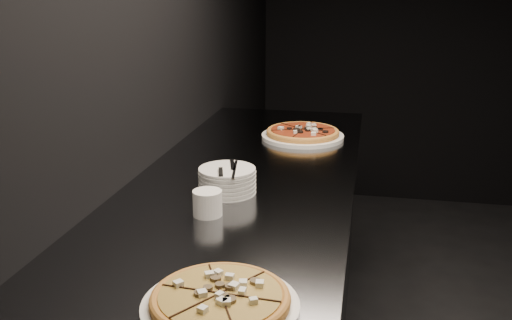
% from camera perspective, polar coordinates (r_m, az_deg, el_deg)
% --- Properties ---
extents(wall_left, '(0.02, 5.00, 2.80)m').
position_cam_1_polar(wall_left, '(1.86, -13.47, 12.00)').
color(wall_left, black).
rests_on(wall_left, floor).
extents(counter, '(0.74, 2.44, 0.92)m').
position_cam_1_polar(counter, '(2.05, -1.75, -15.10)').
color(counter, '#5C5D63').
rests_on(counter, floor).
extents(pizza_mushroom, '(0.32, 0.32, 0.04)m').
position_cam_1_polar(pizza_mushroom, '(1.19, -3.58, -13.87)').
color(pizza_mushroom, white).
rests_on(pizza_mushroom, counter).
extents(pizza_tomato, '(0.40, 0.40, 0.04)m').
position_cam_1_polar(pizza_tomato, '(2.45, 4.69, 2.67)').
color(pizza_tomato, white).
rests_on(pizza_tomato, counter).
extents(plate_stack, '(0.18, 0.18, 0.08)m').
position_cam_1_polar(plate_stack, '(1.80, -2.90, -2.05)').
color(plate_stack, white).
rests_on(plate_stack, counter).
extents(cutlery, '(0.06, 0.19, 0.01)m').
position_cam_1_polar(cutlery, '(1.77, -2.80, -0.90)').
color(cutlery, silver).
rests_on(cutlery, plate_stack).
extents(ramekin, '(0.08, 0.08, 0.07)m').
position_cam_1_polar(ramekin, '(1.63, -4.88, -4.24)').
color(ramekin, white).
rests_on(ramekin, counter).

